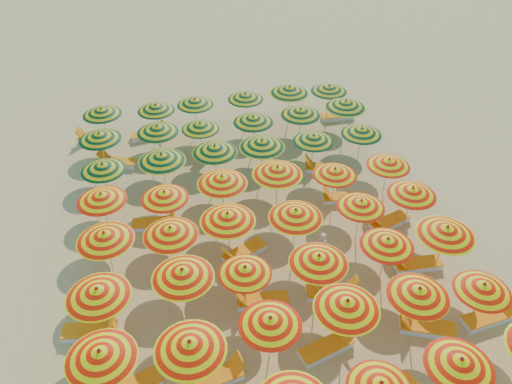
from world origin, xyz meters
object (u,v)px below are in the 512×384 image
(umbrella_11, at_px, (483,287))
(umbrella_29, at_px, (389,162))
(lounger_12, at_px, (417,264))
(lounger_21, at_px, (149,134))
(umbrella_17, at_px, (446,231))
(lounger_8, at_px, (489,317))
(umbrella_43, at_px, (156,107))
(umbrella_44, at_px, (195,102))
(umbrella_27, at_px, (277,170))
(umbrella_38, at_px, (200,126))
(umbrella_23, at_px, (412,191))
(umbrella_35, at_px, (362,131))
(lounger_9, at_px, (91,331))
(umbrella_19, at_px, (170,231))
(umbrella_28, at_px, (335,172))
(umbrella_16, at_px, (387,242))
(lounger_18, at_px, (117,162))
(umbrella_10, at_px, (419,292))
(lounger_13, at_px, (243,252))
(umbrella_15, at_px, (319,259))
(umbrella_42, at_px, (102,111))
(umbrella_9, at_px, (347,304))
(lounger_19, at_px, (213,152))
(lounger_22, at_px, (338,116))
(lounger_11, at_px, (333,292))
(umbrella_12, at_px, (97,292))
(umbrella_24, at_px, (101,197))
(umbrella_13, at_px, (182,273))
(lounger_5, at_px, (216,378))
(umbrella_40, at_px, (301,112))
(umbrella_8, at_px, (270,321))
(umbrella_14, at_px, (245,270))
(lounger_7, at_px, (426,327))
(umbrella_47, at_px, (329,88))
(beachgoer_a, at_px, (321,250))
(umbrella_20, at_px, (228,217))
(umbrella_46, at_px, (290,90))
(umbrella_30, at_px, (103,167))
(umbrella_21, at_px, (296,213))
(umbrella_36, at_px, (100,136))
(umbrella_41, at_px, (346,104))
(lounger_14, at_px, (389,222))
(umbrella_33, at_px, (262,143))
(umbrella_7, at_px, (190,345))
(lounger_6, at_px, (327,347))
(umbrella_31, at_px, (162,157))
(lounger_17, at_px, (323,168))
(lounger_20, at_px, (95,138))

(umbrella_11, bearing_deg, umbrella_29, 89.39)
(lounger_12, height_order, lounger_21, same)
(umbrella_17, height_order, lounger_8, umbrella_17)
(umbrella_43, relative_size, umbrella_44, 0.96)
(umbrella_27, height_order, umbrella_38, umbrella_27)
(umbrella_23, relative_size, umbrella_35, 0.82)
(lounger_9, bearing_deg, umbrella_43, 83.14)
(umbrella_19, distance_m, umbrella_28, 7.07)
(umbrella_16, bearing_deg, umbrella_28, 93.66)
(umbrella_19, relative_size, lounger_18, 1.25)
(umbrella_29, bearing_deg, umbrella_44, 134.90)
(umbrella_10, xyz_separation_m, lounger_13, (-4.42, 4.41, -1.61))
(umbrella_15, distance_m, umbrella_42, 13.52)
(umbrella_9, relative_size, umbrella_10, 1.05)
(umbrella_11, bearing_deg, lounger_19, 119.57)
(umbrella_15, xyz_separation_m, lounger_22, (5.08, 11.27, -1.65))
(umbrella_42, xyz_separation_m, lounger_11, (7.43, -11.76, -1.56))
(umbrella_12, relative_size, umbrella_24, 1.15)
(lounger_9, bearing_deg, umbrella_13, 11.64)
(umbrella_24, distance_m, umbrella_35, 11.49)
(umbrella_16, relative_size, lounger_5, 1.34)
(umbrella_40, bearing_deg, lounger_5, -117.58)
(umbrella_12, xyz_separation_m, lounger_9, (-0.50, -0.02, -1.68))
(umbrella_8, distance_m, umbrella_14, 2.19)
(umbrella_12, bearing_deg, lounger_7, -13.16)
(umbrella_15, bearing_deg, umbrella_29, 45.29)
(umbrella_47, xyz_separation_m, beachgoer_a, (-3.83, -10.07, -1.01))
(umbrella_20, relative_size, umbrella_43, 1.19)
(umbrella_13, height_order, lounger_9, umbrella_13)
(umbrella_20, height_order, umbrella_44, umbrella_20)
(lounger_22, bearing_deg, umbrella_46, 176.30)
(umbrella_30, height_order, beachgoer_a, umbrella_30)
(umbrella_10, relative_size, lounger_7, 1.21)
(umbrella_13, relative_size, umbrella_21, 0.98)
(umbrella_16, xyz_separation_m, umbrella_36, (-9.43, 9.05, 0.03))
(umbrella_41, relative_size, lounger_8, 1.35)
(lounger_14, bearing_deg, umbrella_19, -15.05)
(umbrella_44, height_order, lounger_21, umbrella_44)
(umbrella_33, xyz_separation_m, lounger_22, (5.23, 4.25, -1.68))
(lounger_12, bearing_deg, beachgoer_a, -11.42)
(umbrella_7, bearing_deg, lounger_7, 1.44)
(umbrella_12, distance_m, lounger_6, 7.10)
(umbrella_40, bearing_deg, umbrella_41, 1.74)
(umbrella_29, relative_size, lounger_18, 1.22)
(umbrella_31, relative_size, lounger_17, 1.14)
(umbrella_40, distance_m, lounger_14, 6.97)
(umbrella_9, xyz_separation_m, lounger_8, (4.95, -0.28, -1.69))
(lounger_20, bearing_deg, umbrella_36, 113.34)
(umbrella_21, height_order, lounger_11, umbrella_21)
(umbrella_17, distance_m, umbrella_21, 5.11)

